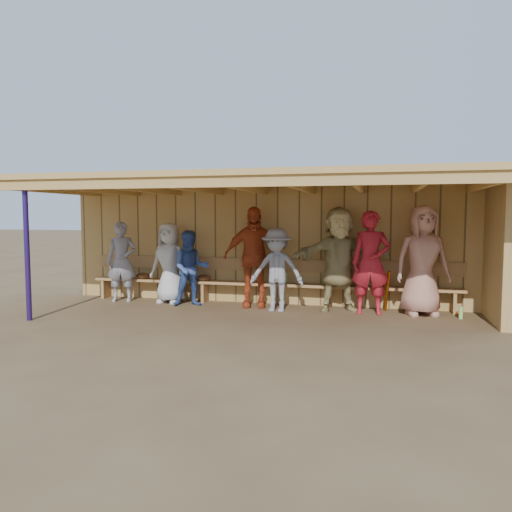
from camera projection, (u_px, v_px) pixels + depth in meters
The scene contains 12 objects.
ground at pixel (251, 315), 9.09m from camera, with size 90.00×90.00×0.00m, color brown.
player_a at pixel (122, 262), 10.45m from camera, with size 0.61×0.40×1.69m, color gray.
player_b at pixel (170, 263), 10.28m from camera, with size 0.81×0.53×1.66m, color beige.
player_c at pixel (191, 268), 9.96m from camera, with size 0.73×0.57×1.51m, color #375297.
player_d at pixel (253, 257), 9.83m from camera, with size 1.16×0.48×1.98m, color #BD441E.
player_e at pixel (277, 270), 9.38m from camera, with size 1.02×0.58×1.57m, color gray.
player_f at pixel (339, 259), 9.42m from camera, with size 1.84×0.59×1.98m, color tan.
player_g at pixel (371, 263), 9.11m from camera, with size 0.69×0.45×1.90m, color #A81B25.
player_h at pixel (422, 261), 8.98m from camera, with size 0.98×0.63×2.00m, color tan.
dugout_structure at pixel (280, 221), 9.52m from camera, with size 8.80×3.20×2.50m.
bench at pixel (265, 279), 10.12m from camera, with size 7.60×0.34×0.93m.
dugout_equipment at pixel (196, 279), 10.36m from camera, with size 7.09×0.62×0.80m.
Camera 1 is at (2.30, -8.67, 1.81)m, focal length 35.00 mm.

